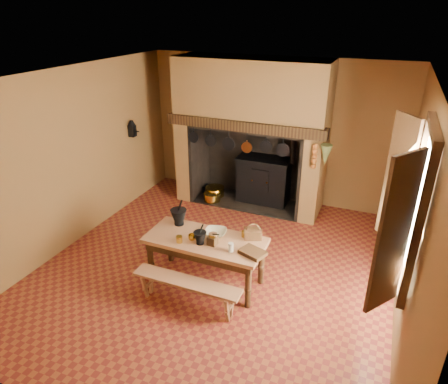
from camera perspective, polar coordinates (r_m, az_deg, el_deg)
name	(u,v)px	position (r m, az deg, el deg)	size (l,w,h in m)	color
floor	(217,268)	(6.15, -1.04, -10.75)	(5.50, 5.50, 0.00)	brown
ceiling	(215,78)	(5.06, -1.29, 15.97)	(5.50, 5.50, 0.00)	silver
back_wall	(273,131)	(7.90, 6.99, 8.67)	(5.00, 0.02, 2.80)	brown
wall_left	(72,159)	(6.79, -20.90, 4.46)	(0.02, 5.50, 2.80)	brown
wall_right	(415,217)	(5.09, 25.64, -3.20)	(0.02, 5.50, 2.80)	brown
wall_front	(76,312)	(3.49, -20.36, -15.75)	(5.00, 0.02, 2.80)	brown
chimney_breast	(251,113)	(7.47, 3.94, 11.13)	(2.95, 0.96, 2.80)	brown
iron_range	(264,179)	(7.95, 5.75, 1.81)	(1.12, 0.55, 1.60)	black
hearth_pans	(213,193)	(8.23, -1.55, -0.19)	(0.51, 0.62, 0.20)	gold
hanging_pans	(239,145)	(7.16, 2.22, 6.78)	(1.92, 0.29, 0.27)	black
onion_string	(314,156)	(6.82, 12.77, 4.98)	(0.12, 0.10, 0.46)	#A8491F
herb_bunch	(326,155)	(6.78, 14.30, 5.15)	(0.20, 0.20, 0.35)	#4E5729
window	(406,206)	(4.59, 24.54, -1.79)	(0.39, 1.75, 1.76)	white
wall_coffee_mill	(132,127)	(7.84, -13.02, 8.98)	(0.23, 0.16, 0.31)	black
work_table	(205,246)	(5.55, -2.68, -7.67)	(1.64, 0.73, 0.71)	#AF7850
bench_front	(187,287)	(5.30, -5.33, -13.40)	(1.46, 0.26, 0.41)	#AF7850
bench_back	(223,242)	(6.19, -0.15, -7.16)	(1.41, 0.25, 0.40)	#AF7850
mortar_large	(179,216)	(5.80, -6.48, -3.46)	(0.24, 0.24, 0.40)	black
mortar_small	(200,237)	(5.34, -3.45, -6.46)	(0.18, 0.18, 0.30)	black
coffee_grinder	(212,240)	(5.33, -1.66, -6.86)	(0.16, 0.13, 0.18)	#392612
brass_mug_a	(179,239)	(5.42, -6.41, -6.72)	(0.08, 0.08, 0.09)	gold
brass_mug_b	(244,234)	(5.52, 2.90, -6.00)	(0.08, 0.08, 0.08)	gold
mixing_bowl	(216,233)	(5.55, -1.21, -5.82)	(0.30, 0.30, 0.07)	#BBB790
stoneware_crock	(213,238)	(5.35, -1.59, -6.65)	(0.12, 0.12, 0.15)	#52341E
glass_jar	(231,247)	(5.19, 0.98, -7.91)	(0.07, 0.07, 0.12)	beige
wicker_basket	(253,233)	(5.48, 4.14, -5.90)	(0.29, 0.25, 0.23)	#482615
wooden_tray	(253,252)	(5.17, 4.13, -8.61)	(0.32, 0.23, 0.05)	#392612
brass_cup	(192,237)	(5.45, -4.57, -6.47)	(0.11, 0.11, 0.09)	gold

